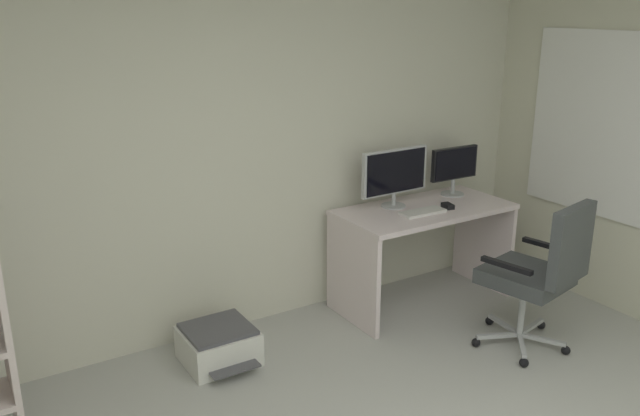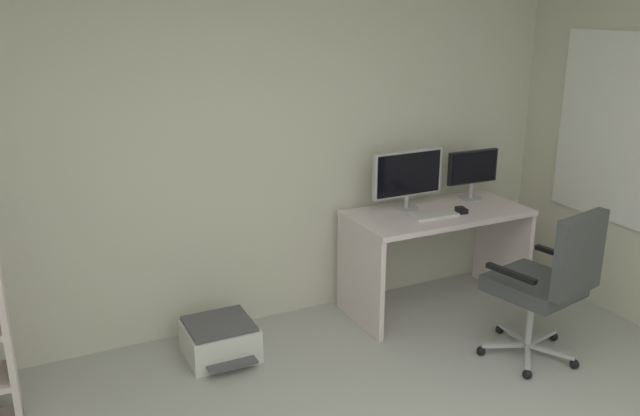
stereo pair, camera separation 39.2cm
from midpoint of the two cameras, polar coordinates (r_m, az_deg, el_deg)
wall_back at (r=4.37m, az=-5.73°, el=5.07°), size 5.14×0.10×2.52m
desk at (r=4.89m, az=12.38°, el=-2.64°), size 1.31×0.64×0.75m
monitor_main at (r=4.75m, az=10.01°, el=2.77°), size 0.57×0.18×0.43m
monitor_secondary at (r=5.11m, az=15.33°, el=3.19°), size 0.43×0.18×0.38m
keyboard at (r=4.68m, az=12.32°, el=-0.69°), size 0.34×0.14×0.02m
computer_mouse at (r=4.82m, az=14.54°, el=-0.22°), size 0.08×0.11×0.03m
office_chair at (r=4.34m, az=21.82°, el=-5.81°), size 0.63×0.68×1.03m
printer at (r=4.31m, az=-6.12°, el=-11.38°), size 0.44×0.50×0.24m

